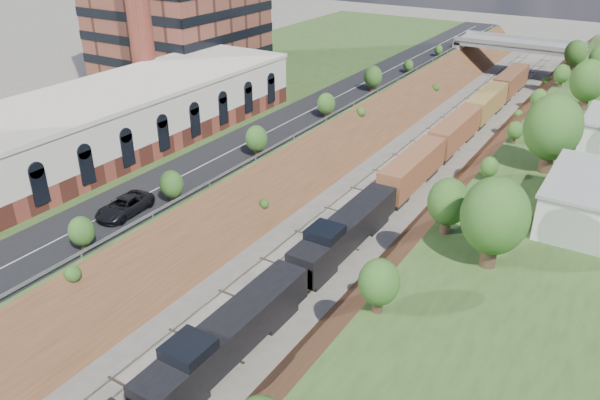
{
  "coord_description": "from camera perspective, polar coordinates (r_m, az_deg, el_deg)",
  "views": [
    {
      "loc": [
        25.13,
        -1.5,
        30.52
      ],
      "look_at": [
        -0.82,
        40.33,
        6.0
      ],
      "focal_mm": 35.0,
      "sensor_mm": 36.0,
      "label": 1
    }
  ],
  "objects": [
    {
      "name": "commercial_building",
      "position": [
        69.77,
        -20.53,
        6.38
      ],
      "size": [
        14.3,
        62.3,
        7.0
      ],
      "color": "brown",
      "rests_on": "platform_left"
    },
    {
      "name": "road",
      "position": [
        77.98,
        -1.56,
        7.41
      ],
      "size": [
        8.0,
        180.0,
        0.1
      ],
      "primitive_type": "cube",
      "color": "black",
      "rests_on": "platform_left"
    },
    {
      "name": "freight_train",
      "position": [
        70.17,
        10.38,
        2.49
      ],
      "size": [
        2.93,
        118.25,
        4.55
      ],
      "color": "black",
      "rests_on": "ground"
    },
    {
      "name": "embankment_left",
      "position": [
        77.58,
        1.27,
        3.31
      ],
      "size": [
        10.0,
        180.0,
        10.0
      ],
      "primitive_type": "cube",
      "rotation": [
        0.0,
        0.79,
        0.0
      ],
      "color": "brown",
      "rests_on": "ground"
    },
    {
      "name": "embankment_right",
      "position": [
        70.09,
        16.94,
        -0.57
      ],
      "size": [
        10.0,
        180.0,
        10.0
      ],
      "primitive_type": "cube",
      "rotation": [
        0.0,
        0.79,
        0.0
      ],
      "color": "brown",
      "rests_on": "ground"
    },
    {
      "name": "rail_left_track",
      "position": [
        74.01,
        6.88,
        2.0
      ],
      "size": [
        1.58,
        180.0,
        0.18
      ],
      "primitive_type": "cube",
      "color": "gray",
      "rests_on": "ground"
    },
    {
      "name": "overpass",
      "position": [
        128.6,
        20.47,
        13.39
      ],
      "size": [
        24.5,
        8.3,
        7.4
      ],
      "color": "gray",
      "rests_on": "ground"
    },
    {
      "name": "guardrail",
      "position": [
        75.6,
        0.98,
        7.19
      ],
      "size": [
        0.1,
        171.0,
        0.7
      ],
      "color": "#99999E",
      "rests_on": "platform_left"
    },
    {
      "name": "rail_right_track",
      "position": [
        72.22,
        10.6,
        1.08
      ],
      "size": [
        1.58,
        180.0,
        0.18
      ],
      "primitive_type": "cube",
      "color": "gray",
      "rests_on": "ground"
    },
    {
      "name": "platform_left",
      "position": [
        89.14,
        -11.08,
        7.66
      ],
      "size": [
        44.0,
        180.0,
        5.0
      ],
      "primitive_type": "cube",
      "color": "#334F20",
      "rests_on": "ground"
    },
    {
      "name": "tree_right_large",
      "position": [
        47.28,
        18.47,
        -1.56
      ],
      "size": [
        5.25,
        5.25,
        7.61
      ],
      "color": "#473323",
      "rests_on": "platform_right"
    },
    {
      "name": "suv",
      "position": [
        56.45,
        -16.76,
        -0.56
      ],
      "size": [
        3.16,
        6.11,
        1.65
      ],
      "primitive_type": "imported",
      "rotation": [
        0.0,
        0.0,
        0.07
      ],
      "color": "black",
      "rests_on": "road"
    },
    {
      "name": "tree_left_crest",
      "position": [
        48.76,
        -24.37,
        -4.93
      ],
      "size": [
        2.45,
        2.45,
        3.55
      ],
      "color": "#473323",
      "rests_on": "platform_left"
    }
  ]
}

